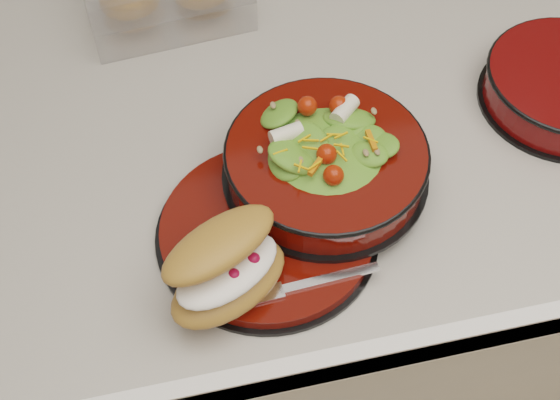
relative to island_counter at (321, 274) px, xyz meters
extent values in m
cube|color=olive|center=(0.00, 0.00, -0.46)|extent=(4.00, 4.00, 0.01)
cube|color=silver|center=(0.00, 0.00, -0.02)|extent=(1.16, 0.66, 0.86)
cube|color=beige|center=(0.00, 0.00, 0.43)|extent=(1.24, 0.74, 0.04)
cube|color=white|center=(0.00, -0.36, 0.43)|extent=(1.24, 0.02, 0.05)
cylinder|color=black|center=(-0.13, -0.19, 0.45)|extent=(0.27, 0.27, 0.01)
cylinder|color=#530902|center=(-0.13, -0.19, 0.46)|extent=(0.25, 0.25, 0.01)
torus|color=black|center=(-0.12, -0.20, 0.46)|extent=(0.14, 0.14, 0.01)
cylinder|color=black|center=(-0.05, -0.13, 0.47)|extent=(0.25, 0.25, 0.01)
cylinder|color=#530902|center=(-0.05, -0.13, 0.49)|extent=(0.24, 0.24, 0.04)
torus|color=black|center=(-0.05, -0.13, 0.51)|extent=(0.25, 0.25, 0.01)
ellipsoid|color=#498324|center=(-0.05, -0.13, 0.51)|extent=(0.20, 0.20, 0.08)
sphere|color=#B91C07|center=(0.00, -0.13, 0.56)|extent=(0.02, 0.02, 0.02)
sphere|color=#B91C07|center=(-0.05, -0.08, 0.56)|extent=(0.02, 0.02, 0.02)
sphere|color=#B91C07|center=(-0.10, -0.13, 0.56)|extent=(0.02, 0.02, 0.02)
sphere|color=#B91C07|center=(-0.05, -0.18, 0.56)|extent=(0.02, 0.02, 0.02)
cylinder|color=silver|center=(-0.02, -0.09, 0.56)|extent=(0.04, 0.04, 0.02)
cylinder|color=silver|center=(-0.09, -0.11, 0.56)|extent=(0.04, 0.04, 0.02)
cube|color=orange|center=(-0.07, -0.17, 0.56)|extent=(0.03, 0.03, 0.01)
cube|color=orange|center=(0.00, -0.14, 0.56)|extent=(0.03, 0.02, 0.01)
ellipsoid|color=#BB7C39|center=(-0.19, -0.27, 0.49)|extent=(0.16, 0.14, 0.04)
ellipsoid|color=white|center=(-0.19, -0.27, 0.51)|extent=(0.14, 0.12, 0.02)
ellipsoid|color=#BB7C39|center=(-0.19, -0.25, 0.54)|extent=(0.16, 0.13, 0.04)
sphere|color=#A30B29|center=(-0.22, -0.27, 0.52)|extent=(0.02, 0.02, 0.02)
sphere|color=#A30B29|center=(-0.19, -0.28, 0.52)|extent=(0.02, 0.02, 0.02)
sphere|color=#A30B29|center=(-0.16, -0.26, 0.52)|extent=(0.02, 0.02, 0.02)
sphere|color=#A30B29|center=(-0.20, -0.26, 0.52)|extent=(0.02, 0.02, 0.02)
sphere|color=#191947|center=(-0.20, -0.26, 0.52)|extent=(0.01, 0.01, 0.01)
sphere|color=#191947|center=(-0.18, -0.27, 0.52)|extent=(0.01, 0.01, 0.01)
sphere|color=#191947|center=(-0.19, -0.27, 0.52)|extent=(0.01, 0.01, 0.01)
cube|color=silver|center=(-0.08, -0.28, 0.47)|extent=(0.12, 0.02, 0.00)
cube|color=silver|center=(-0.15, -0.28, 0.47)|extent=(0.04, 0.02, 0.00)
ellipsoid|color=#BB7C39|center=(-0.25, 0.24, 0.47)|extent=(0.09, 0.07, 0.04)
camera|label=1|loc=(-0.23, -0.70, 1.21)|focal=50.00mm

